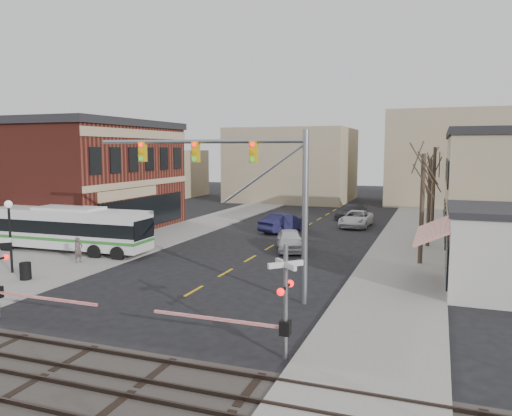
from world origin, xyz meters
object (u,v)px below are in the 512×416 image
Objects in this scene: transit_bus at (70,228)px; car_d at (351,212)px; car_b at (284,223)px; rr_crossing_east at (273,302)px; trash_bin at (26,271)px; car_c at (356,219)px; rr_crossing_west at (4,273)px; traffic_signal_mast at (244,178)px; pedestrian_far at (101,240)px; car_a at (290,240)px; street_lamp at (9,221)px; pedestrian_near at (78,250)px.

transit_bus reaches higher than car_d.
transit_bus is 17.61m from car_b.
rr_crossing_east is 16.44m from trash_bin.
car_b is 7.51m from car_c.
rr_crossing_west is 6.38m from trash_bin.
traffic_signal_mast is at bearing -75.30° from car_d.
rr_crossing_east is (18.67, -11.79, 0.25)m from transit_bus.
pedestrian_far is at bearing 97.22° from trash_bin.
car_a is (-4.60, 17.73, -1.22)m from rr_crossing_east.
street_lamp is 7.17m from pedestrian_far.
traffic_signal_mast reaches higher than transit_bus.
traffic_signal_mast is 6.94× the size of pedestrian_near.
street_lamp reaches higher than pedestrian_far.
street_lamp is 29.38m from car_c.
rr_crossing_west is 1.35× the size of street_lamp.
traffic_signal_mast is 2.27× the size of car_d.
transit_bus is 2.11× the size of rr_crossing_east.
car_a is 17.97m from car_d.
car_a is at bearing -31.45° from pedestrian_near.
traffic_signal_mast is 1.96× the size of rr_crossing_east.
trash_bin is (2.99, -7.01, -1.13)m from transit_bus.
car_d is at bearing 66.00° from car_a.
trash_bin is 29.12m from car_c.
car_d is at bearing 95.17° from rr_crossing_east.
trash_bin is at bearing -96.72° from car_d.
transit_bus is 2.84× the size of street_lamp.
street_lamp is 22.19m from car_b.
car_a is at bearing 95.44° from traffic_signal_mast.
car_a is (12.99, 12.03, -2.35)m from street_lamp.
pedestrian_far reaches higher than car_d.
trash_bin is 33.28m from car_d.
traffic_signal_mast reaches higher than rr_crossing_west.
pedestrian_near is at bearing -99.99° from car_d.
pedestrian_near is 3.49m from pedestrian_far.
pedestrian_near is (-12.51, -26.55, 0.21)m from car_d.
street_lamp is (-17.59, 5.71, 1.13)m from rr_crossing_east.
trash_bin is at bearing -173.30° from traffic_signal_mast.
car_a is 14.09m from pedestrian_near.
car_a is 8.00m from car_b.
pedestrian_near is (-3.89, 9.23, -1.06)m from rr_crossing_west.
rr_crossing_east is at bearing -98.13° from pedestrian_far.
pedestrian_far is at bearing 110.86° from rr_crossing_west.
pedestrian_far is (-13.14, 6.26, -4.88)m from traffic_signal_mast.
traffic_signal_mast is 8.09m from rr_crossing_east.
car_d is 29.35m from pedestrian_near.
rr_crossing_west is 3.55× the size of pedestrian_far.
traffic_signal_mast is 11.15m from rr_crossing_west.
trash_bin is 17.04m from car_a.
street_lamp reaches higher than car_b.
transit_bus is 13.74m from rr_crossing_west.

